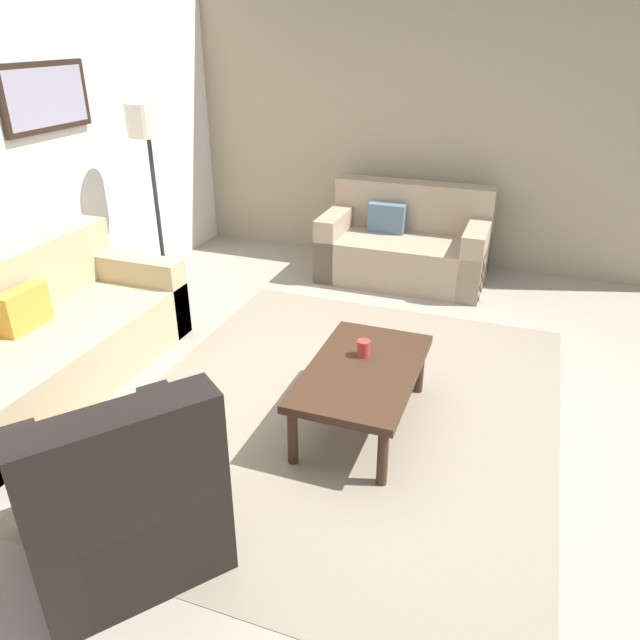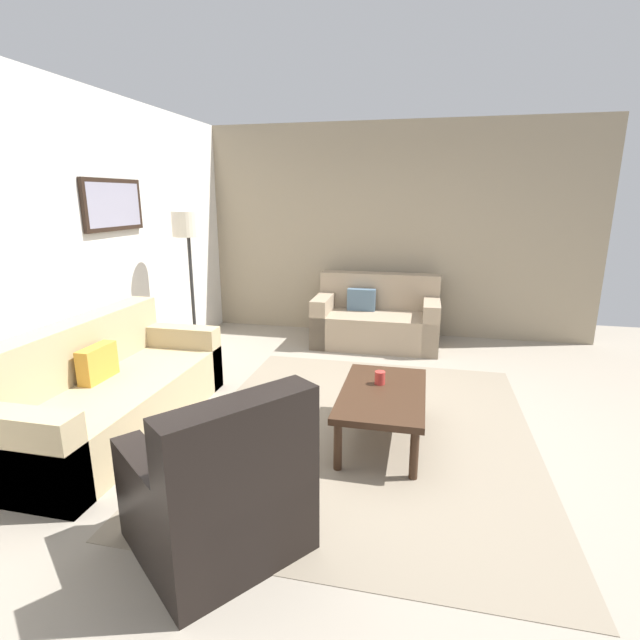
{
  "view_description": "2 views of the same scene",
  "coord_description": "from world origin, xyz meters",
  "px_view_note": "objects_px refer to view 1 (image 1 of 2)",
  "views": [
    {
      "loc": [
        -3.11,
        -0.97,
        2.25
      ],
      "look_at": [
        -0.3,
        0.05,
        0.78
      ],
      "focal_mm": 33.68,
      "sensor_mm": 36.0,
      "label": 1
    },
    {
      "loc": [
        -3.49,
        -0.41,
        1.86
      ],
      "look_at": [
        0.14,
        0.39,
        0.88
      ],
      "focal_mm": 26.46,
      "sensor_mm": 36.0,
      "label": 2
    }
  ],
  "objects_px": {
    "couch_main": "(33,346)",
    "framed_artwork": "(46,97)",
    "armchair_leather": "(122,507)",
    "lamp_standing": "(149,142)",
    "couch_loveseat": "(406,246)",
    "coffee_table": "(363,375)",
    "cup": "(364,348)"
  },
  "relations": [
    {
      "from": "coffee_table",
      "to": "couch_main",
      "type": "bearing_deg",
      "value": 97.75
    },
    {
      "from": "armchair_leather",
      "to": "framed_artwork",
      "type": "bearing_deg",
      "value": 43.21
    },
    {
      "from": "couch_loveseat",
      "to": "cup",
      "type": "distance_m",
      "value": 2.44
    },
    {
      "from": "coffee_table",
      "to": "framed_artwork",
      "type": "bearing_deg",
      "value": 75.4
    },
    {
      "from": "armchair_leather",
      "to": "coffee_table",
      "type": "bearing_deg",
      "value": -27.37
    },
    {
      "from": "coffee_table",
      "to": "armchair_leather",
      "type": "bearing_deg",
      "value": 152.63
    },
    {
      "from": "couch_loveseat",
      "to": "framed_artwork",
      "type": "xyz_separation_m",
      "value": [
        -1.87,
        2.36,
        1.48
      ]
    },
    {
      "from": "couch_loveseat",
      "to": "coffee_table",
      "type": "bearing_deg",
      "value": -173.12
    },
    {
      "from": "couch_main",
      "to": "cup",
      "type": "distance_m",
      "value": 2.26
    },
    {
      "from": "couch_main",
      "to": "armchair_leather",
      "type": "relative_size",
      "value": 1.9
    },
    {
      "from": "cup",
      "to": "couch_main",
      "type": "bearing_deg",
      "value": 101.36
    },
    {
      "from": "armchair_leather",
      "to": "lamp_standing",
      "type": "distance_m",
      "value": 3.16
    },
    {
      "from": "armchair_leather",
      "to": "cup",
      "type": "distance_m",
      "value": 1.67
    },
    {
      "from": "lamp_standing",
      "to": "couch_main",
      "type": "bearing_deg",
      "value": 177.47
    },
    {
      "from": "cup",
      "to": "lamp_standing",
      "type": "xyz_separation_m",
      "value": [
        1.06,
        2.14,
        0.95
      ]
    },
    {
      "from": "couch_loveseat",
      "to": "cup",
      "type": "relative_size",
      "value": 14.99
    },
    {
      "from": "framed_artwork",
      "to": "armchair_leather",
      "type": "bearing_deg",
      "value": -136.79
    },
    {
      "from": "couch_main",
      "to": "lamp_standing",
      "type": "relative_size",
      "value": 1.25
    },
    {
      "from": "couch_main",
      "to": "framed_artwork",
      "type": "distance_m",
      "value": 1.84
    },
    {
      "from": "armchair_leather",
      "to": "coffee_table",
      "type": "distance_m",
      "value": 1.56
    },
    {
      "from": "lamp_standing",
      "to": "framed_artwork",
      "type": "height_order",
      "value": "framed_artwork"
    },
    {
      "from": "couch_main",
      "to": "lamp_standing",
      "type": "distance_m",
      "value": 1.87
    },
    {
      "from": "lamp_standing",
      "to": "couch_loveseat",
      "type": "bearing_deg",
      "value": -53.77
    },
    {
      "from": "framed_artwork",
      "to": "cup",
      "type": "bearing_deg",
      "value": -101.95
    },
    {
      "from": "cup",
      "to": "armchair_leather",
      "type": "bearing_deg",
      "value": 155.97
    },
    {
      "from": "couch_loveseat",
      "to": "coffee_table",
      "type": "xyz_separation_m",
      "value": [
        -2.56,
        -0.31,
        0.06
      ]
    },
    {
      "from": "coffee_table",
      "to": "framed_artwork",
      "type": "xyz_separation_m",
      "value": [
        0.69,
        2.67,
        1.42
      ]
    },
    {
      "from": "couch_main",
      "to": "armchair_leather",
      "type": "xyz_separation_m",
      "value": [
        -1.08,
        -1.53,
        0.01
      ]
    },
    {
      "from": "couch_main",
      "to": "coffee_table",
      "type": "distance_m",
      "value": 2.26
    },
    {
      "from": "armchair_leather",
      "to": "couch_loveseat",
      "type": "bearing_deg",
      "value": -5.89
    },
    {
      "from": "couch_main",
      "to": "lamp_standing",
      "type": "bearing_deg",
      "value": -2.53
    },
    {
      "from": "armchair_leather",
      "to": "couch_main",
      "type": "bearing_deg",
      "value": 54.77
    }
  ]
}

